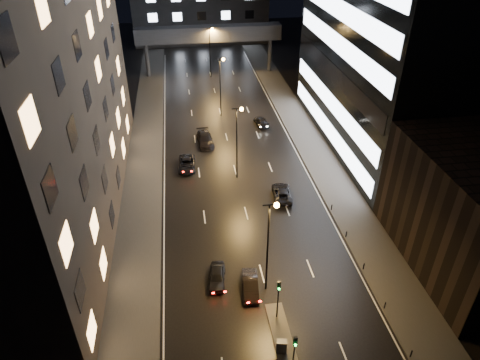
{
  "coord_description": "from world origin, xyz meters",
  "views": [
    {
      "loc": [
        -6.58,
        -20.06,
        31.17
      ],
      "look_at": [
        -0.57,
        21.23,
        4.0
      ],
      "focal_mm": 32.0,
      "sensor_mm": 36.0,
      "label": 1
    }
  ],
  "objects": [
    {
      "name": "skybridge",
      "position": [
        0.0,
        70.0,
        8.34
      ],
      "size": [
        30.0,
        3.0,
        10.0
      ],
      "color": "#333335",
      "rests_on": "ground"
    },
    {
      "name": "car_toward_b",
      "position": [
        6.24,
        43.41,
        0.64
      ],
      "size": [
        2.17,
        4.52,
        1.27
      ],
      "primitive_type": "imported",
      "rotation": [
        0.0,
        0.0,
        3.23
      ],
      "color": "black",
      "rests_on": "ground"
    },
    {
      "name": "streetlight_far",
      "position": [
        0.16,
        68.0,
        6.5
      ],
      "size": [
        1.45,
        0.5,
        10.15
      ],
      "color": "black",
      "rests_on": "ground"
    },
    {
      "name": "streetlight_mid_b",
      "position": [
        0.16,
        48.0,
        6.5
      ],
      "size": [
        1.45,
        0.5,
        10.15
      ],
      "color": "black",
      "rests_on": "ground"
    },
    {
      "name": "sidewalk_left",
      "position": [
        -12.5,
        35.0,
        0.07
      ],
      "size": [
        5.0,
        110.0,
        0.15
      ],
      "primitive_type": "cube",
      "color": "#383533",
      "rests_on": "ground"
    },
    {
      "name": "car_away_a",
      "position": [
        -4.53,
        9.61,
        0.66
      ],
      "size": [
        2.05,
        4.03,
        1.32
      ],
      "primitive_type": "imported",
      "rotation": [
        0.0,
        0.0,
        -0.13
      ],
      "color": "black",
      "rests_on": "ground"
    },
    {
      "name": "car_away_c",
      "position": [
        -6.58,
        31.38,
        0.68
      ],
      "size": [
        2.55,
        5.04,
        1.37
      ],
      "primitive_type": "imported",
      "rotation": [
        0.0,
        0.0,
        -0.06
      ],
      "color": "black",
      "rests_on": "ground"
    },
    {
      "name": "streetlight_near",
      "position": [
        0.16,
        8.0,
        6.5
      ],
      "size": [
        1.45,
        0.5,
        10.15
      ],
      "color": "black",
      "rests_on": "ground"
    },
    {
      "name": "ground",
      "position": [
        0.0,
        40.0,
        0.0
      ],
      "size": [
        160.0,
        160.0,
        0.0
      ],
      "primitive_type": "plane",
      "color": "black",
      "rests_on": "ground"
    },
    {
      "name": "utility_cabinet",
      "position": [
        -0.1,
        0.99,
        0.81
      ],
      "size": [
        0.91,
        0.66,
        1.33
      ],
      "primitive_type": "cube",
      "rotation": [
        0.0,
        0.0,
        -0.19
      ],
      "color": "#4A4A4C",
      "rests_on": "median_island"
    },
    {
      "name": "car_toward_a",
      "position": [
        4.91,
        22.61,
        0.67
      ],
      "size": [
        2.79,
        5.08,
        1.35
      ],
      "primitive_type": "imported",
      "rotation": [
        0.0,
        0.0,
        3.02
      ],
      "color": "black",
      "rests_on": "ground"
    },
    {
      "name": "sidewalk_right",
      "position": [
        12.5,
        35.0,
        0.07
      ],
      "size": [
        5.0,
        110.0,
        0.15
      ],
      "primitive_type": "cube",
      "color": "#383533",
      "rests_on": "ground"
    },
    {
      "name": "building_left",
      "position": [
        -22.5,
        24.0,
        20.0
      ],
      "size": [
        15.0,
        48.0,
        40.0
      ],
      "primitive_type": "cube",
      "color": "#2D2319",
      "rests_on": "ground"
    },
    {
      "name": "streetlight_mid_a",
      "position": [
        0.16,
        28.0,
        6.5
      ],
      "size": [
        1.45,
        0.5,
        10.15
      ],
      "color": "black",
      "rests_on": "ground"
    },
    {
      "name": "traffic_signal_far",
      "position": [
        0.3,
        -1.01,
        3.09
      ],
      "size": [
        0.28,
        0.34,
        4.4
      ],
      "color": "black",
      "rests_on": "median_island"
    },
    {
      "name": "traffic_signal_near",
      "position": [
        0.3,
        4.49,
        3.09
      ],
      "size": [
        0.28,
        0.34,
        4.4
      ],
      "color": "black",
      "rests_on": "median_island"
    },
    {
      "name": "median_island",
      "position": [
        0.3,
        2.0,
        0.07
      ],
      "size": [
        1.6,
        8.0,
        0.15
      ],
      "primitive_type": "cube",
      "color": "#383533",
      "rests_on": "ground"
    },
    {
      "name": "car_away_b",
      "position": [
        -1.5,
        8.02,
        0.67
      ],
      "size": [
        1.83,
        4.21,
        1.35
      ],
      "primitive_type": "imported",
      "rotation": [
        0.0,
        0.0,
        -0.1
      ],
      "color": "black",
      "rests_on": "ground"
    },
    {
      "name": "car_away_d",
      "position": [
        -3.51,
        38.16,
        0.79
      ],
      "size": [
        2.62,
        5.57,
        1.57
      ],
      "primitive_type": "imported",
      "rotation": [
        0.0,
        0.0,
        0.08
      ],
      "color": "black",
      "rests_on": "ground"
    },
    {
      "name": "bollard_row",
      "position": [
        10.2,
        6.5,
        0.45
      ],
      "size": [
        0.12,
        25.12,
        0.9
      ],
      "color": "black",
      "rests_on": "ground"
    },
    {
      "name": "building_right_low",
      "position": [
        20.0,
        9.0,
        6.0
      ],
      "size": [
        10.0,
        18.0,
        12.0
      ],
      "primitive_type": "cube",
      "color": "black",
      "rests_on": "ground"
    }
  ]
}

